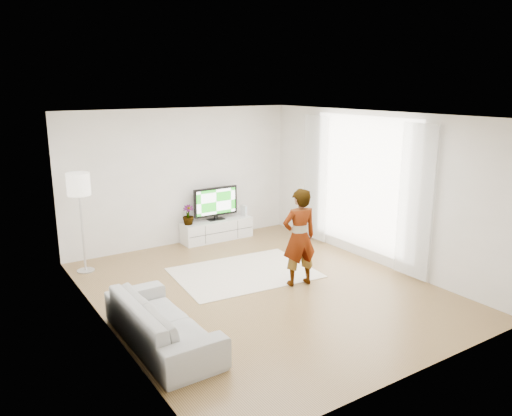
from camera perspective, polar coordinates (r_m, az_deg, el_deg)
floor at (r=8.26m, az=0.68°, el=-9.24°), size 6.00×6.00×0.00m
ceiling at (r=7.61m, az=0.74°, el=10.54°), size 6.00×6.00×0.00m
wall_left at (r=6.80m, az=-17.12°, el=-2.48°), size 0.02×6.00×2.80m
wall_right at (r=9.40m, az=13.50°, el=2.20°), size 0.02×6.00×2.80m
wall_back at (r=10.39m, az=-8.53°, el=3.52°), size 5.00×0.02×2.80m
wall_front at (r=5.67m, az=17.87°, el=-5.78°), size 5.00×0.02×2.80m
window at (r=9.58m, az=12.14°, el=2.79°), size 0.01×2.60×2.50m
curtain_near at (r=8.70m, az=17.77°, el=0.64°), size 0.04×0.70×2.60m
curtain_far at (r=10.49m, az=6.79°, el=3.39°), size 0.04×0.70×2.60m
media_console at (r=10.75m, az=-4.49°, el=-2.49°), size 1.56×0.44×0.44m
television at (r=10.62m, az=-4.63°, el=0.66°), size 1.01×0.20×0.70m
game_console at (r=10.99m, az=-1.40°, el=-0.25°), size 0.08×0.18×0.24m
potted_plant at (r=10.35m, az=-7.76°, el=-0.79°), size 0.29×0.29×0.41m
rug at (r=8.92m, az=-1.35°, el=-7.41°), size 2.53×1.92×0.01m
player at (r=8.19m, az=4.96°, el=-3.34°), size 0.65×0.49×1.63m
sofa at (r=6.65m, az=-10.71°, el=-12.57°), size 0.85×2.11×0.61m
floor_lamp at (r=9.10m, az=-19.60°, el=2.10°), size 0.40×0.40×1.78m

